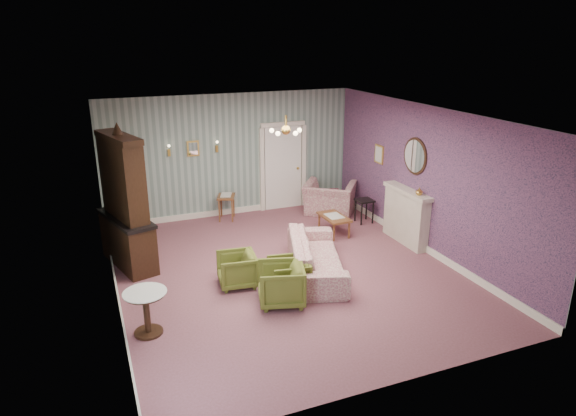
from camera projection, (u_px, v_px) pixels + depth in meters
name	position (u px, v px, depth m)	size (l,w,h in m)	color
floor	(286.00, 272.00, 9.54)	(7.00, 7.00, 0.00)	#804A57
ceiling	(286.00, 115.00, 8.60)	(7.00, 7.00, 0.00)	white
wall_back	(231.00, 156.00, 12.14)	(6.00, 6.00, 0.00)	slate
wall_front	(397.00, 282.00, 6.00)	(6.00, 6.00, 0.00)	slate
wall_left	(108.00, 220.00, 8.01)	(7.00, 7.00, 0.00)	slate
wall_right	(427.00, 180.00, 10.13)	(7.00, 7.00, 0.00)	slate
wall_right_floral	(426.00, 180.00, 10.12)	(7.00, 7.00, 0.00)	#A3517B
door	(283.00, 166.00, 12.68)	(1.12, 0.12, 2.16)	white
olive_chair_a	(281.00, 282.00, 8.33)	(0.72, 0.68, 0.74)	#585D20
olive_chair_b	(289.00, 274.00, 8.70)	(0.64, 0.60, 0.66)	#585D20
olive_chair_c	(237.00, 268.00, 8.94)	(0.64, 0.59, 0.65)	#585D20
sofa_chintz	(316.00, 250.00, 9.37)	(2.29, 0.67, 0.90)	#913A52
wingback_chair	(330.00, 193.00, 12.45)	(1.18, 0.76, 1.03)	#913A52
dresser	(123.00, 198.00, 9.40)	(0.55, 1.60, 2.67)	black
fireplace	(406.00, 216.00, 10.71)	(0.30, 1.40, 1.16)	beige
mantel_vase	(419.00, 191.00, 10.14)	(0.15, 0.15, 0.15)	gold
oval_mirror	(415.00, 156.00, 10.34)	(0.04, 0.76, 0.84)	white
framed_print	(379.00, 154.00, 11.60)	(0.04, 0.34, 0.42)	gold
coffee_table	(334.00, 225.00, 11.25)	(0.46, 0.83, 0.42)	brown
side_table_black	(364.00, 211.00, 11.92)	(0.37, 0.37, 0.56)	black
pedestal_table	(147.00, 313.00, 7.48)	(0.63, 0.63, 0.69)	black
nesting_table	(227.00, 206.00, 12.11)	(0.38, 0.49, 0.64)	brown
gilt_mirror_back	(193.00, 149.00, 11.70)	(0.28, 0.06, 0.36)	gold
sconce_left	(169.00, 151.00, 11.49)	(0.16, 0.12, 0.30)	gold
sconce_right	(217.00, 147.00, 11.88)	(0.16, 0.12, 0.30)	gold
chandelier	(286.00, 131.00, 8.68)	(0.56, 0.56, 0.36)	gold
burgundy_cushion	(330.00, 196.00, 12.31)	(0.38, 0.10, 0.38)	maroon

